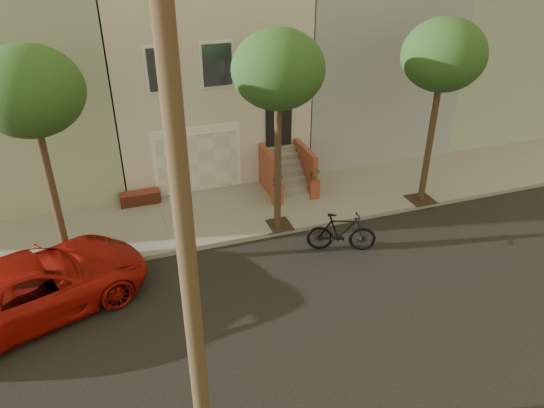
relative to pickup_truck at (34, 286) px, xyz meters
name	(u,v)px	position (x,y,z in m)	size (l,w,h in m)	color
ground	(291,310)	(6.23, -2.13, -0.80)	(90.00, 90.00, 0.00)	black
sidewalk	(237,212)	(6.23, 3.22, -0.72)	(40.00, 3.70, 0.15)	gray
house_row	(196,69)	(6.23, 9.06, 2.85)	(33.10, 11.70, 7.00)	#C0B5A4
tree_left	(30,93)	(0.73, 1.77, 4.46)	(2.70, 2.57, 6.30)	#2D2116
tree_mid	(278,71)	(7.23, 1.77, 4.46)	(2.70, 2.57, 6.30)	#2D2116
tree_right	(444,56)	(12.73, 1.77, 4.46)	(2.70, 2.57, 6.30)	#2D2116
pickup_truck	(34,286)	(0.00, 0.00, 0.00)	(2.65, 5.75, 1.60)	#AD150D
motorcycle	(341,232)	(8.67, 0.00, -0.16)	(0.60, 2.13, 1.28)	black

